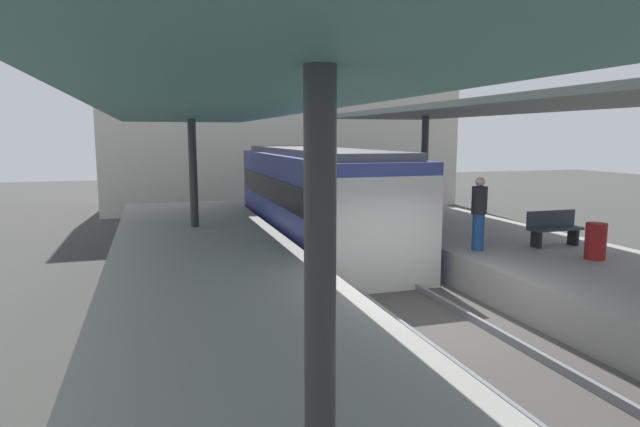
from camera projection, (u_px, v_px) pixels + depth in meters
ground_plane at (436, 334)px, 10.12m from camera, size 80.00×80.00×0.00m
platform_left at (232, 330)px, 8.93m from camera, size 4.40×28.00×1.00m
platform_right at (600, 291)px, 11.16m from camera, size 4.40×28.00×1.00m
track_ballast at (436, 329)px, 10.10m from camera, size 3.20×28.00×0.20m
rail_near_side at (401, 324)px, 9.87m from camera, size 0.08×28.00×0.14m
rail_far_side at (470, 317)px, 10.29m from camera, size 0.08×28.00×0.14m
commuter_train at (315, 198)px, 17.27m from camera, size 2.78×11.33×3.10m
canopy_left at (216, 106)px, 9.72m from camera, size 4.18×21.00×3.34m
canopy_right at (563, 104)px, 11.93m from camera, size 4.18×21.00×3.51m
platform_bench at (554, 227)px, 13.28m from camera, size 1.40×0.41×0.86m
litter_bin at (596, 241)px, 11.83m from camera, size 0.44×0.44×0.80m
passenger_near_bench at (479, 212)px, 12.68m from camera, size 0.36×0.36×1.74m
passenger_mid_platform at (434, 194)px, 16.39m from camera, size 0.36×0.36×1.79m
station_building_backdrop at (280, 102)px, 28.74m from camera, size 18.00×6.00×11.00m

